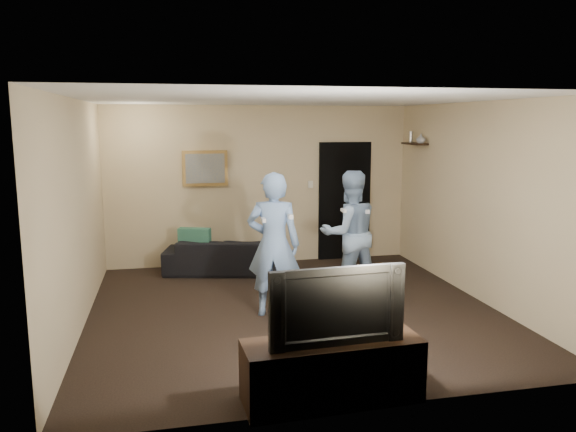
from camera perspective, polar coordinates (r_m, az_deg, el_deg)
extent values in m
plane|color=black|center=(7.16, 0.55, -9.51)|extent=(5.00, 5.00, 0.00)
cube|color=silver|center=(6.77, 0.59, 11.77)|extent=(5.00, 5.00, 0.04)
cube|color=#C9B286|center=(9.28, -2.83, 3.13)|extent=(5.00, 0.04, 2.60)
cube|color=#C9B286|center=(4.49, 7.63, -3.93)|extent=(5.00, 0.04, 2.60)
cube|color=#C9B286|center=(6.76, -20.58, 0.10)|extent=(0.04, 5.00, 2.60)
cube|color=#C9B286|center=(7.78, 18.84, 1.38)|extent=(0.04, 5.00, 2.60)
imported|color=black|center=(8.85, -6.41, -4.02)|extent=(1.97, 1.12, 0.54)
cube|color=#1C5442|center=(8.77, -9.46, -2.81)|extent=(0.51, 0.32, 0.49)
cube|color=olive|center=(9.13, -8.42, 4.82)|extent=(0.72, 0.05, 0.57)
cube|color=slate|center=(9.10, -8.41, 4.80)|extent=(0.62, 0.01, 0.47)
cube|color=black|center=(9.63, 5.76, 1.53)|extent=(0.90, 0.06, 2.00)
cube|color=silver|center=(9.43, 2.30, 3.23)|extent=(0.08, 0.02, 0.12)
cube|color=black|center=(9.26, 12.74, 7.17)|extent=(0.20, 0.60, 0.03)
imported|color=#A9A8AD|center=(9.06, 13.35, 7.67)|extent=(0.16, 0.16, 0.15)
cylinder|color=silver|center=(9.39, 12.38, 7.86)|extent=(0.06, 0.06, 0.18)
cube|color=black|center=(4.96, 4.51, -15.40)|extent=(1.54, 0.56, 0.54)
imported|color=black|center=(4.74, 4.60, -8.76)|extent=(1.16, 0.21, 0.66)
imported|color=#7597CB|center=(6.76, -1.47, -2.92)|extent=(0.73, 0.58, 1.76)
cube|color=white|center=(6.45, -2.52, -0.41)|extent=(0.04, 0.14, 0.04)
cube|color=white|center=(6.51, 0.26, -0.06)|extent=(0.05, 0.09, 0.05)
imported|color=#85A1C2|center=(7.63, 6.26, -1.75)|extent=(0.88, 0.71, 1.70)
cube|color=white|center=(7.32, 5.66, 0.58)|extent=(0.04, 0.14, 0.04)
cube|color=white|center=(7.42, 8.01, 0.46)|extent=(0.05, 0.09, 0.05)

